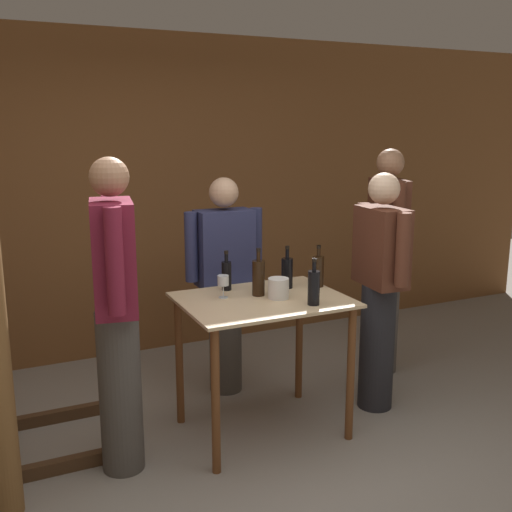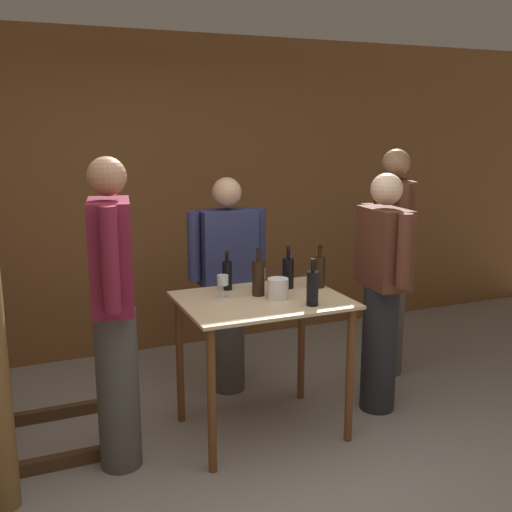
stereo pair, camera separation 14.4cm
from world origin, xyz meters
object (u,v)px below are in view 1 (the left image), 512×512
object	(u,v)px
wine_bottle_right	(287,272)
wine_bottle_far_right	(318,271)
wine_glass_near_center	(260,274)
wine_bottle_center	(314,287)
wine_bottle_left	(258,277)
person_visitor_with_scarf	(386,257)
person_host	(380,287)
person_visitor_near_door	(116,311)
wine_bottle_far_left	(226,274)
person_visitor_bearded	(225,282)
wine_glass_near_left	(223,281)
ice_bucket	(279,288)

from	to	relation	value
wine_bottle_right	wine_bottle_far_right	world-z (taller)	same
wine_glass_near_center	wine_bottle_center	bearing A→B (deg)	-71.62
wine_bottle_left	person_visitor_with_scarf	bearing A→B (deg)	17.40
person_host	person_visitor_with_scarf	world-z (taller)	person_visitor_with_scarf
person_host	person_visitor_near_door	world-z (taller)	person_visitor_near_door
wine_bottle_far_left	person_visitor_with_scarf	world-z (taller)	person_visitor_with_scarf
person_host	person_visitor_bearded	world-z (taller)	person_host
person_host	wine_glass_near_left	bearing A→B (deg)	172.59
person_visitor_bearded	person_visitor_with_scarf	bearing A→B (deg)	-8.65
wine_bottle_center	person_visitor_with_scarf	size ratio (longest dim) A/B	0.16
wine_bottle_left	person_visitor_bearded	bearing A→B (deg)	88.80
wine_bottle_right	person_host	xyz separation A→B (m)	(0.62, -0.18, -0.13)
wine_glass_near_left	person_visitor_with_scarf	xyz separation A→B (m)	(1.52, 0.36, -0.06)
wine_bottle_far_left	person_visitor_near_door	size ratio (longest dim) A/B	0.15
wine_bottle_far_left	wine_bottle_left	bearing A→B (deg)	-56.37
wine_bottle_right	person_visitor_with_scarf	xyz separation A→B (m)	(1.04, 0.32, -0.06)
ice_bucket	person_visitor_bearded	distance (m)	0.73
person_visitor_with_scarf	person_visitor_near_door	xyz separation A→B (m)	(-2.22, -0.53, 0.01)
wine_bottle_left	wine_glass_near_center	xyz separation A→B (m)	(0.07, 0.12, -0.02)
wine_glass_near_center	person_visitor_with_scarf	distance (m)	1.26
person_visitor_near_door	wine_bottle_far_left	bearing A→B (deg)	22.75
wine_bottle_center	person_visitor_with_scarf	world-z (taller)	person_visitor_with_scarf
wine_bottle_far_right	wine_bottle_far_left	bearing A→B (deg)	162.74
wine_bottle_center	person_host	bearing A→B (deg)	18.98
wine_bottle_far_left	wine_bottle_center	xyz separation A→B (m)	(0.35, -0.52, 0.01)
wine_bottle_right	wine_bottle_far_right	size ratio (longest dim) A/B	1.00
wine_bottle_far_left	person_visitor_bearded	size ratio (longest dim) A/B	0.16
person_visitor_with_scarf	wine_bottle_far_right	bearing A→B (deg)	-155.53
wine_bottle_center	wine_glass_near_left	world-z (taller)	wine_bottle_center
wine_bottle_left	ice_bucket	bearing A→B (deg)	-53.14
wine_bottle_left	wine_bottle_center	distance (m)	0.39
wine_bottle_far_right	person_visitor_with_scarf	size ratio (longest dim) A/B	0.16
wine_bottle_center	ice_bucket	bearing A→B (deg)	121.58
wine_glass_near_left	ice_bucket	world-z (taller)	wine_glass_near_left
wine_bottle_far_right	person_host	world-z (taller)	person_host
ice_bucket	person_visitor_bearded	size ratio (longest dim) A/B	0.08
wine_glass_near_left	wine_bottle_right	bearing A→B (deg)	5.01
wine_glass_near_center	person_visitor_with_scarf	size ratio (longest dim) A/B	0.08
wine_glass_near_left	wine_bottle_far_left	bearing A→B (deg)	61.23
wine_glass_near_center	person_visitor_with_scarf	world-z (taller)	person_visitor_with_scarf
person_host	person_visitor_with_scarf	size ratio (longest dim) A/B	0.93
person_visitor_bearded	wine_bottle_left	bearing A→B (deg)	-91.20
wine_glass_near_left	person_visitor_bearded	size ratio (longest dim) A/B	0.09
wine_glass_near_center	person_visitor_near_door	bearing A→B (deg)	-166.13
wine_bottle_center	person_host	size ratio (longest dim) A/B	0.17
wine_bottle_right	ice_bucket	size ratio (longest dim) A/B	2.17
wine_bottle_left	wine_glass_near_center	bearing A→B (deg)	59.75
person_visitor_with_scarf	person_visitor_bearded	size ratio (longest dim) A/B	1.12
ice_bucket	person_host	distance (m)	0.78
wine_bottle_far_right	person_visitor_bearded	xyz separation A→B (m)	(-0.44, 0.58, -0.17)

